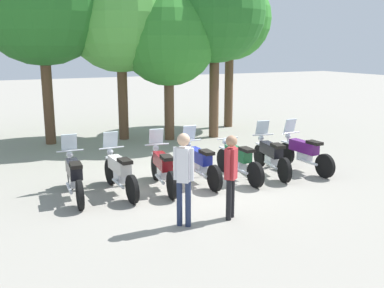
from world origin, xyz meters
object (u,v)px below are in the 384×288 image
Objects in this scene: motorcycle_6 at (304,152)px; tree_4 at (215,12)px; motorcycle_5 at (271,155)px; tree_5 at (230,19)px; motorcycle_1 at (120,171)px; person_0 at (184,172)px; motorcycle_3 at (199,162)px; tree_2 at (120,16)px; person_1 at (231,171)px; motorcycle_0 at (74,176)px; tree_3 at (168,37)px; motorcycle_2 at (163,167)px; motorcycle_4 at (238,160)px.

tree_4 reaches higher than motorcycle_6.
motorcycle_5 is 8.28m from tree_5.
person_0 is (0.54, -2.44, 0.56)m from motorcycle_1.
person_0 is 0.28× the size of tree_4.
tree_2 is at bearing 1.87° from motorcycle_3.
person_0 is 0.99m from person_1.
motorcycle_6 is 0.34× the size of tree_2.
motorcycle_1 is (1.02, -0.12, 0.00)m from motorcycle_0.
motorcycle_1 is 6.95m from tree_3.
motorcycle_3 is 1.21× the size of person_0.
motorcycle_5 is 1.03m from motorcycle_6.
tree_5 is (1.61, 6.89, 3.96)m from motorcycle_6.
tree_4 is (1.69, -0.31, 0.87)m from tree_3.
tree_5 is (5.71, 6.67, 3.96)m from motorcycle_2.
person_1 is at bearing -119.99° from tree_5.
tree_5 reaches higher than person_1.
person_1 is at bearing -116.03° from tree_4.
motorcycle_5 is at bearing -88.82° from motorcycle_4.
motorcycle_2 is at bearing -98.90° from motorcycle_1.
motorcycle_1 is 1.21× the size of person_0.
person_0 is at bearing -124.65° from tree_5.
motorcycle_2 is 7.27m from tree_2.
motorcycle_6 is (2.06, -0.09, 0.01)m from motorcycle_4.
tree_2 reaches higher than person_0.
motorcycle_1 and motorcycle_5 have the same top height.
motorcycle_6 is (6.17, -0.46, 0.00)m from motorcycle_0.
motorcycle_1 is at bearing -93.32° from motorcycle_0.
person_0 is at bearing 132.20° from motorcycle_5.
motorcycle_1 and motorcycle_2 have the same top height.
motorcycle_4 is at bearing -97.12° from motorcycle_1.
tree_3 reaches higher than person_1.
motorcycle_6 is 1.21× the size of person_0.
motorcycle_5 is at bearing -94.27° from motorcycle_3.
motorcycle_3 is at bearing -125.38° from tree_5.
tree_2 is (2.93, 5.83, 3.93)m from motorcycle_0.
person_1 is (0.99, -0.06, -0.08)m from person_0.
motorcycle_2 and motorcycle_5 have the same top height.
tree_3 is (0.33, 5.39, 3.21)m from motorcycle_4.
tree_2 is 4.88m from tree_5.
tree_3 is (1.36, 5.20, 3.19)m from motorcycle_3.
tree_3 is (-1.73, 5.49, 3.19)m from motorcycle_6.
motorcycle_5 is 1.20× the size of person_0.
motorcycle_5 is 6.56m from tree_4.
motorcycle_6 is at bearing -94.82° from motorcycle_3.
tree_2 is 3.39m from tree_4.
motorcycle_2 is 1.00× the size of motorcycle_4.
tree_3 is at bearing -36.12° from motorcycle_1.
person_0 is at bearing -99.28° from tree_2.
motorcycle_6 is 8.09m from tree_2.
tree_2 is at bearing 24.56° from motorcycle_6.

